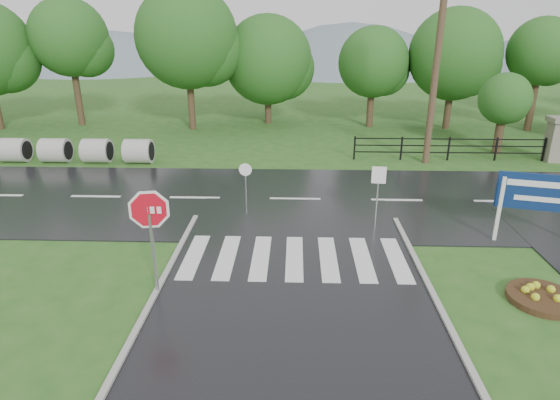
{
  "coord_description": "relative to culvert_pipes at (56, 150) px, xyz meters",
  "views": [
    {
      "loc": [
        -0.01,
        -7.33,
        6.55
      ],
      "look_at": [
        -0.46,
        6.0,
        1.5
      ],
      "focal_mm": 30.0,
      "sensor_mm": 36.0,
      "label": 1
    }
  ],
  "objects": [
    {
      "name": "flower_bed",
      "position": [
        18.26,
        -12.0,
        -0.47
      ],
      "size": [
        1.7,
        1.7,
        0.34
      ],
      "color": "#332111",
      "rests_on": "ground"
    },
    {
      "name": "fence_west",
      "position": [
        19.76,
        1.0,
        0.12
      ],
      "size": [
        9.58,
        0.08,
        1.2
      ],
      "color": "black",
      "rests_on": "ground"
    },
    {
      "name": "crosswalk",
      "position": [
        12.01,
        -10.0,
        -0.54
      ],
      "size": [
        6.5,
        2.8,
        0.02
      ],
      "color": "silver",
      "rests_on": "ground"
    },
    {
      "name": "utility_pole_east",
      "position": [
        18.53,
        0.5,
        4.32
      ],
      "size": [
        1.68,
        0.61,
        9.68
      ],
      "color": "#473523",
      "rests_on": "ground"
    },
    {
      "name": "pillar_west",
      "position": [
        25.01,
        1.0,
        0.58
      ],
      "size": [
        1.0,
        1.0,
        2.24
      ],
      "color": "gray",
      "rests_on": "ground"
    },
    {
      "name": "culvert_pipes",
      "position": [
        0.0,
        0.0,
        0.0
      ],
      "size": [
        9.7,
        1.2,
        1.2
      ],
      "color": "#9E9B93",
      "rests_on": "ground"
    },
    {
      "name": "main_road",
      "position": [
        12.01,
        -5.0,
        -0.6
      ],
      "size": [
        90.0,
        8.0,
        0.04
      ],
      "primitive_type": "cube",
      "color": "black",
      "rests_on": "ground"
    },
    {
      "name": "ground",
      "position": [
        12.01,
        -15.0,
        -0.6
      ],
      "size": [
        120.0,
        120.0,
        0.0
      ],
      "primitive_type": "plane",
      "color": "#2B591D",
      "rests_on": "ground"
    },
    {
      "name": "treeline",
      "position": [
        13.01,
        9.0,
        -0.6
      ],
      "size": [
        83.2,
        5.2,
        10.0
      ],
      "color": "#1F551A",
      "rests_on": "ground"
    },
    {
      "name": "reg_sign_small",
      "position": [
        14.78,
        -7.47,
        0.92
      ],
      "size": [
        0.47,
        0.08,
        2.14
      ],
      "color": "#939399",
      "rests_on": "ground"
    },
    {
      "name": "stop_sign",
      "position": [
        8.49,
        -11.99,
        1.47
      ],
      "size": [
        1.32,
        0.27,
        3.01
      ],
      "color": "#939399",
      "rests_on": "ground"
    },
    {
      "name": "estate_billboard",
      "position": [
        19.61,
        -8.5,
        0.95
      ],
      "size": [
        2.51,
        0.7,
        2.25
      ],
      "color": "silver",
      "rests_on": "ground"
    },
    {
      "name": "reg_sign_round",
      "position": [
        10.25,
        -6.61,
        0.66
      ],
      "size": [
        0.45,
        0.07,
        1.95
      ],
      "color": "#939399",
      "rests_on": "ground"
    },
    {
      "name": "entrance_tree_left",
      "position": [
        22.81,
        2.5,
        2.27
      ],
      "size": [
        2.64,
        2.64,
        4.23
      ],
      "color": "#3D2B1C",
      "rests_on": "ground"
    },
    {
      "name": "hills",
      "position": [
        15.5,
        50.0,
        -16.14
      ],
      "size": [
        102.0,
        48.0,
        48.0
      ],
      "color": "slate",
      "rests_on": "ground"
    }
  ]
}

